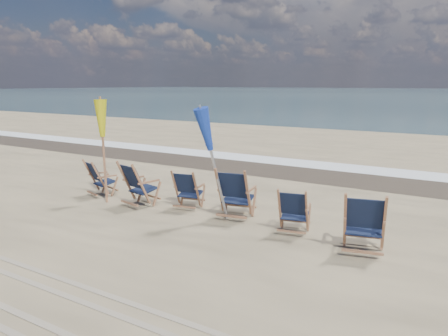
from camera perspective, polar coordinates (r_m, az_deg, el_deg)
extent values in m
cube|color=silver|center=(15.34, 12.04, 0.43)|extent=(200.00, 1.40, 0.01)
cube|color=#42362A|center=(13.96, 9.96, -0.54)|extent=(200.00, 2.60, 0.00)
cylinder|color=#915E41|center=(10.50, -15.43, 2.01)|extent=(0.06, 0.06, 2.38)
cone|color=gold|center=(10.42, -15.64, 5.89)|extent=(0.30, 0.30, 0.85)
cylinder|color=#A5A5AD|center=(8.72, -1.15, 0.52)|extent=(0.06, 0.06, 2.34)
cone|color=#16339A|center=(8.62, -1.17, 5.08)|extent=(0.30, 0.30, 0.85)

